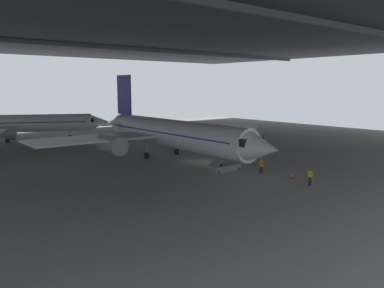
% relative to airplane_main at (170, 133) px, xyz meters
% --- Properties ---
extents(ground_plane, '(110.00, 110.00, 0.00)m').
position_rel_airplane_main_xyz_m(ground_plane, '(1.21, -4.53, -3.41)').
color(ground_plane, gray).
extents(hangar_structure, '(121.00, 99.00, 18.25)m').
position_rel_airplane_main_xyz_m(hangar_structure, '(1.14, 9.22, 14.20)').
color(hangar_structure, '#4C4F54').
rests_on(hangar_structure, ground_plane).
extents(airplane_main, '(34.42, 35.77, 11.25)m').
position_rel_airplane_main_xyz_m(airplane_main, '(0.00, 0.00, 0.00)').
color(airplane_main, white).
rests_on(airplane_main, ground_plane).
extents(boarding_stairs, '(4.19, 1.60, 4.61)m').
position_rel_airplane_main_xyz_m(boarding_stairs, '(0.34, -9.95, -2.68)').
color(boarding_stairs, slate).
rests_on(boarding_stairs, ground_plane).
extents(crew_worker_near_nose, '(0.23, 0.55, 1.68)m').
position_rel_airplane_main_xyz_m(crew_worker_near_nose, '(1.93, -20.10, -2.45)').
color(crew_worker_near_nose, '#232838').
rests_on(crew_worker_near_nose, ground_plane).
extents(crew_worker_by_stairs, '(0.22, 0.55, 1.59)m').
position_rel_airplane_main_xyz_m(crew_worker_by_stairs, '(2.45, -13.51, -2.51)').
color(crew_worker_by_stairs, '#232838').
rests_on(crew_worker_by_stairs, ground_plane).
extents(airplane_distant, '(28.10, 28.28, 9.72)m').
position_rel_airplane_main_xyz_m(airplane_distant, '(-10.14, 30.48, -0.29)').
color(airplane_distant, white).
rests_on(airplane_distant, ground_plane).
extents(traffic_cone_orange, '(0.36, 0.36, 0.60)m').
position_rel_airplane_main_xyz_m(traffic_cone_orange, '(3.55, -16.82, -3.12)').
color(traffic_cone_orange, black).
rests_on(traffic_cone_orange, ground_plane).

